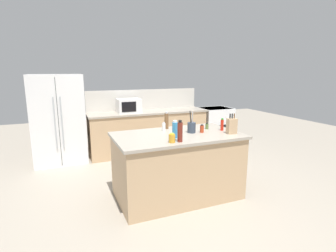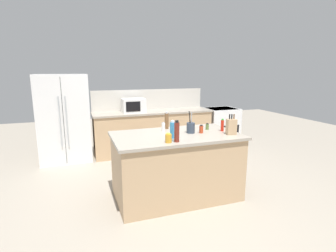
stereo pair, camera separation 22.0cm
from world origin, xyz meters
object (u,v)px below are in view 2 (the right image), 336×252
at_px(spice_jar_paprika, 201,129).
at_px(refrigerator, 64,118).
at_px(pepper_grinder, 167,121).
at_px(utensil_crock, 191,127).
at_px(spice_jar_oregano, 207,127).
at_px(vinegar_bottle, 177,132).
at_px(salt_shaker, 163,127).
at_px(range_oven, 221,126).
at_px(honey_jar, 168,138).
at_px(knife_block, 231,127).
at_px(microwave, 133,105).
at_px(hot_sauce_bottle, 222,125).
at_px(dish_soap_bottle, 173,130).

bearing_deg(spice_jar_paprika, refrigerator, 130.05).
relative_size(spice_jar_paprika, pepper_grinder, 0.44).
height_order(utensil_crock, spice_jar_oregano, utensil_crock).
relative_size(vinegar_bottle, salt_shaker, 2.10).
bearing_deg(range_oven, honey_jar, -131.74).
bearing_deg(knife_block, range_oven, 70.75).
xyz_separation_m(refrigerator, spice_jar_oregano, (2.12, -2.12, 0.11)).
xyz_separation_m(microwave, honey_jar, (-0.11, -2.58, -0.09)).
xyz_separation_m(hot_sauce_bottle, salt_shaker, (-0.82, 0.31, -0.03)).
xyz_separation_m(refrigerator, spice_jar_paprika, (1.93, -2.29, 0.12)).
relative_size(microwave, salt_shaker, 3.71).
xyz_separation_m(pepper_grinder, dish_soap_bottle, (-0.12, -0.58, -0.01)).
bearing_deg(vinegar_bottle, dish_soap_bottle, 85.76).
distance_m(refrigerator, range_oven, 3.63).
relative_size(spice_jar_paprika, dish_soap_bottle, 0.49).
distance_m(spice_jar_oregano, dish_soap_bottle, 0.76).
height_order(range_oven, dish_soap_bottle, dish_soap_bottle).
relative_size(microwave, honey_jar, 4.06).
height_order(knife_block, dish_soap_bottle, knife_block).
bearing_deg(vinegar_bottle, range_oven, 49.68).
distance_m(spice_jar_oregano, hot_sauce_bottle, 0.24).
distance_m(range_oven, spice_jar_paprika, 2.85).
relative_size(spice_jar_oregano, pepper_grinder, 0.36).
xyz_separation_m(utensil_crock, dish_soap_bottle, (-0.35, -0.19, 0.03)).
distance_m(honey_jar, hot_sauce_bottle, 1.02).
xyz_separation_m(spice_jar_paprika, pepper_grinder, (-0.38, 0.44, 0.07)).
bearing_deg(dish_soap_bottle, vinegar_bottle, -94.24).
bearing_deg(spice_jar_oregano, utensil_crock, -159.60).
bearing_deg(honey_jar, range_oven, 48.26).
xyz_separation_m(refrigerator, vinegar_bottle, (1.42, -2.63, 0.19)).
xyz_separation_m(refrigerator, knife_block, (2.29, -2.52, 0.17)).
xyz_separation_m(hot_sauce_bottle, dish_soap_bottle, (-0.84, -0.14, 0.03)).
bearing_deg(refrigerator, vinegar_bottle, -61.64).
bearing_deg(spice_jar_oregano, refrigerator, 135.03).
xyz_separation_m(range_oven, knife_block, (-1.32, -2.46, 0.59)).
xyz_separation_m(refrigerator, range_oven, (3.61, -0.05, -0.41)).
relative_size(microwave, dish_soap_bottle, 2.04).
distance_m(honey_jar, salt_shaker, 0.66).
bearing_deg(knife_block, spice_jar_paprika, 157.32).
distance_m(utensil_crock, honey_jar, 0.61).
bearing_deg(spice_jar_oregano, vinegar_bottle, -143.92).
distance_m(honey_jar, pepper_grinder, 0.81).
bearing_deg(salt_shaker, spice_jar_paprika, -32.87).
bearing_deg(range_oven, utensil_crock, -129.72).
bearing_deg(utensil_crock, spice_jar_oregano, 20.40).
distance_m(refrigerator, dish_soap_bottle, 2.83).
xyz_separation_m(pepper_grinder, salt_shaker, (-0.10, -0.13, -0.06)).
bearing_deg(knife_block, spice_jar_oregano, 121.77).
distance_m(utensil_crock, pepper_grinder, 0.45).
bearing_deg(pepper_grinder, dish_soap_bottle, -101.52).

